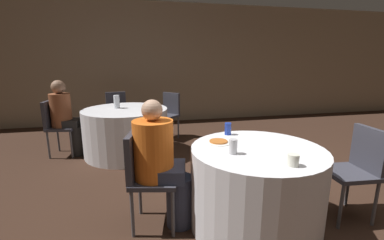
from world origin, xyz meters
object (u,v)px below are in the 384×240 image
at_px(chair_near_west, 144,170).
at_px(chair_far_west, 56,122).
at_px(table_far, 126,131).
at_px(person_orange_shirt, 162,164).
at_px(pizza_plate_near, 218,142).
at_px(chair_far_north, 117,110).
at_px(person_floral_shirt, 67,118).
at_px(soda_can_silver, 233,147).
at_px(chair_near_east, 358,164).
at_px(table_near, 255,187).
at_px(soda_can_blue, 228,129).
at_px(bottle_far, 117,102).
at_px(chair_far_northeast, 168,111).

distance_m(chair_near_west, chair_far_west, 2.48).
height_order(table_far, person_orange_shirt, person_orange_shirt).
bearing_deg(chair_near_west, pizza_plate_near, 103.96).
distance_m(chair_far_west, chair_far_north, 1.24).
xyz_separation_m(person_floral_shirt, soda_can_silver, (1.81, -2.39, 0.20)).
bearing_deg(chair_near_east, table_near, 90.00).
bearing_deg(soda_can_silver, table_far, 112.20).
xyz_separation_m(table_far, chair_far_north, (-0.20, 1.05, 0.17)).
bearing_deg(person_orange_shirt, person_floral_shirt, -137.47).
bearing_deg(soda_can_blue, person_orange_shirt, -158.05).
xyz_separation_m(person_orange_shirt, bottle_far, (-0.49, 2.10, 0.24)).
height_order(table_near, bottle_far, bottle_far).
bearing_deg(bottle_far, chair_near_west, -80.66).
bearing_deg(chair_far_north, person_floral_shirt, 42.09).
relative_size(pizza_plate_near, bottle_far, 1.17).
bearing_deg(chair_far_northeast, table_near, 144.44).
height_order(table_near, chair_near_west, chair_near_west).
relative_size(chair_far_north, person_floral_shirt, 0.74).
xyz_separation_m(chair_far_northeast, person_orange_shirt, (-0.41, -2.74, 0.06)).
height_order(chair_far_northeast, soda_can_silver, chair_far_northeast).
relative_size(soda_can_silver, bottle_far, 0.59).
distance_m(chair_far_north, bottle_far, 1.00).
bearing_deg(person_floral_shirt, bottle_far, 96.19).
height_order(table_far, soda_can_silver, soda_can_silver).
xyz_separation_m(table_near, chair_near_east, (0.98, -0.08, 0.17)).
bearing_deg(chair_far_west, bottle_far, 95.09).
height_order(chair_near_west, bottle_far, bottle_far).
bearing_deg(pizza_plate_near, bottle_far, 116.63).
bearing_deg(table_far, chair_near_west, -83.83).
relative_size(pizza_plate_near, soda_can_blue, 2.00).
bearing_deg(chair_near_east, pizza_plate_near, 80.89).
xyz_separation_m(chair_far_northeast, pizza_plate_near, (0.12, -2.68, 0.20)).
bearing_deg(chair_far_northeast, chair_near_west, 124.80).
bearing_deg(person_orange_shirt, pizza_plate_near, 108.03).
height_order(table_far, pizza_plate_near, pizza_plate_near).
height_order(table_near, chair_far_north, chair_far_north).
distance_m(chair_near_east, person_floral_shirt, 3.88).
relative_size(chair_near_east, bottle_far, 4.21).
xyz_separation_m(person_orange_shirt, pizza_plate_near, (0.53, 0.06, 0.15)).
distance_m(soda_can_blue, soda_can_silver, 0.56).
relative_size(chair_far_northeast, person_orange_shirt, 0.76).
relative_size(chair_far_north, bottle_far, 4.21).
height_order(soda_can_blue, soda_can_silver, same).
distance_m(chair_far_northeast, person_orange_shirt, 2.77).
bearing_deg(chair_far_west, chair_far_north, 144.63).
bearing_deg(chair_far_west, person_floral_shirt, 90.00).
xyz_separation_m(table_near, person_orange_shirt, (-0.81, 0.17, 0.23)).
xyz_separation_m(table_far, chair_near_west, (0.21, -1.97, 0.17)).
distance_m(chair_far_north, person_orange_shirt, 3.10).
height_order(chair_far_west, person_orange_shirt, person_orange_shirt).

